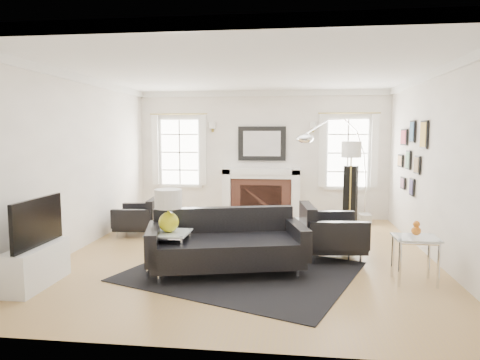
# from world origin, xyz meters

# --- Properties ---
(floor) EXTENTS (6.00, 6.00, 0.00)m
(floor) POSITION_xyz_m (0.00, 0.00, 0.00)
(floor) COLOR #AD8748
(floor) RESTS_ON ground
(back_wall) EXTENTS (5.50, 0.04, 2.80)m
(back_wall) POSITION_xyz_m (0.00, 3.00, 1.40)
(back_wall) COLOR white
(back_wall) RESTS_ON floor
(front_wall) EXTENTS (5.50, 0.04, 2.80)m
(front_wall) POSITION_xyz_m (0.00, -3.00, 1.40)
(front_wall) COLOR white
(front_wall) RESTS_ON floor
(left_wall) EXTENTS (0.04, 6.00, 2.80)m
(left_wall) POSITION_xyz_m (-2.75, 0.00, 1.40)
(left_wall) COLOR white
(left_wall) RESTS_ON floor
(right_wall) EXTENTS (0.04, 6.00, 2.80)m
(right_wall) POSITION_xyz_m (2.75, 0.00, 1.40)
(right_wall) COLOR white
(right_wall) RESTS_ON floor
(ceiling) EXTENTS (5.50, 6.00, 0.02)m
(ceiling) POSITION_xyz_m (0.00, 0.00, 2.80)
(ceiling) COLOR white
(ceiling) RESTS_ON back_wall
(crown_molding) EXTENTS (5.50, 6.00, 0.12)m
(crown_molding) POSITION_xyz_m (0.00, 0.00, 2.74)
(crown_molding) COLOR white
(crown_molding) RESTS_ON back_wall
(fireplace) EXTENTS (1.70, 0.69, 1.11)m
(fireplace) POSITION_xyz_m (0.00, 2.79, 0.54)
(fireplace) COLOR white
(fireplace) RESTS_ON floor
(mantel_mirror) EXTENTS (1.05, 0.07, 0.75)m
(mantel_mirror) POSITION_xyz_m (0.00, 2.95, 1.65)
(mantel_mirror) COLOR black
(mantel_mirror) RESTS_ON back_wall
(window_left) EXTENTS (1.24, 0.15, 1.62)m
(window_left) POSITION_xyz_m (-1.85, 2.95, 1.46)
(window_left) COLOR white
(window_left) RESTS_ON back_wall
(window_right) EXTENTS (1.24, 0.15, 1.62)m
(window_right) POSITION_xyz_m (1.85, 2.95, 1.46)
(window_right) COLOR white
(window_right) RESTS_ON back_wall
(gallery_wall) EXTENTS (0.04, 1.73, 1.29)m
(gallery_wall) POSITION_xyz_m (2.72, 1.30, 1.53)
(gallery_wall) COLOR black
(gallery_wall) RESTS_ON right_wall
(tv_unit) EXTENTS (0.35, 1.00, 1.09)m
(tv_unit) POSITION_xyz_m (-2.44, -1.70, 0.33)
(tv_unit) COLOR white
(tv_unit) RESTS_ON floor
(area_rug) EXTENTS (3.48, 3.21, 0.01)m
(area_rug) POSITION_xyz_m (0.00, -0.86, 0.01)
(area_rug) COLOR black
(area_rug) RESTS_ON floor
(sofa) EXTENTS (2.24, 1.41, 0.68)m
(sofa) POSITION_xyz_m (-0.22, -0.86, 0.37)
(sofa) COLOR black
(sofa) RESTS_ON floor
(armchair_left) EXTENTS (0.81, 0.88, 0.55)m
(armchair_left) POSITION_xyz_m (-2.14, 1.09, 0.31)
(armchair_left) COLOR black
(armchair_left) RESTS_ON floor
(armchair_right) EXTENTS (0.98, 1.07, 0.66)m
(armchair_right) POSITION_xyz_m (1.22, -0.00, 0.37)
(armchair_right) COLOR black
(armchair_right) RESTS_ON floor
(coffee_table) EXTENTS (0.99, 0.99, 0.44)m
(coffee_table) POSITION_xyz_m (1.05, 0.30, 0.41)
(coffee_table) COLOR silver
(coffee_table) RESTS_ON floor
(side_table_left) EXTENTS (0.53, 0.53, 0.58)m
(side_table_left) POSITION_xyz_m (-0.94, -1.12, 0.47)
(side_table_left) COLOR silver
(side_table_left) RESTS_ON floor
(nesting_table) EXTENTS (0.53, 0.45, 0.58)m
(nesting_table) POSITION_xyz_m (2.20, -1.02, 0.46)
(nesting_table) COLOR silver
(nesting_table) RESTS_ON floor
(gourd_lamp) EXTENTS (0.35, 0.35, 0.57)m
(gourd_lamp) POSITION_xyz_m (-0.94, -1.12, 0.91)
(gourd_lamp) COLOR #CFCC19
(gourd_lamp) RESTS_ON side_table_left
(orange_vase) EXTENTS (0.12, 0.12, 0.18)m
(orange_vase) POSITION_xyz_m (2.20, -1.02, 0.69)
(orange_vase) COLOR orange
(orange_vase) RESTS_ON nesting_table
(arc_floor_lamp) EXTENTS (1.59, 1.47, 2.25)m
(arc_floor_lamp) POSITION_xyz_m (1.54, 2.09, 1.21)
(arc_floor_lamp) COLOR silver
(arc_floor_lamp) RESTS_ON floor
(stick_floor_lamp) EXTENTS (0.35, 0.35, 1.73)m
(stick_floor_lamp) POSITION_xyz_m (1.72, 1.39, 1.50)
(stick_floor_lamp) COLOR #A7913A
(stick_floor_lamp) RESTS_ON floor
(speaker_tower) EXTENTS (0.31, 0.31, 1.23)m
(speaker_tower) POSITION_xyz_m (1.83, 2.19, 0.62)
(speaker_tower) COLOR black
(speaker_tower) RESTS_ON floor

